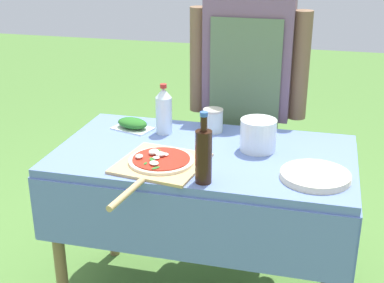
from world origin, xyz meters
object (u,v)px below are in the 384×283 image
(pizza_on_peel, at_px, (159,163))
(plate_stack, at_px, (315,176))
(mixing_tub, at_px, (258,135))
(prep_table, at_px, (204,175))
(herb_container, at_px, (132,124))
(water_bottle, at_px, (164,110))
(sauce_jar, at_px, (213,122))
(person_cook, at_px, (247,88))
(oil_bottle, at_px, (204,155))

(pizza_on_peel, xyz_separation_m, plate_stack, (0.61, 0.04, -0.00))
(mixing_tub, bearing_deg, prep_table, -161.04)
(pizza_on_peel, distance_m, herb_container, 0.45)
(plate_stack, bearing_deg, water_bottle, 154.90)
(prep_table, distance_m, sauce_jar, 0.29)
(herb_container, bearing_deg, pizza_on_peel, -56.09)
(prep_table, relative_size, herb_container, 6.16)
(sauce_jar, bearing_deg, plate_stack, -39.71)
(herb_container, height_order, plate_stack, herb_container)
(person_cook, xyz_separation_m, water_bottle, (-0.33, -0.36, -0.03))
(prep_table, xyz_separation_m, water_bottle, (-0.23, 0.17, 0.22))
(person_cook, distance_m, water_bottle, 0.49)
(water_bottle, bearing_deg, oil_bottle, -57.37)
(pizza_on_peel, xyz_separation_m, sauce_jar, (0.12, 0.44, 0.03))
(oil_bottle, xyz_separation_m, herb_container, (-0.45, 0.47, -0.08))
(prep_table, height_order, oil_bottle, oil_bottle)
(sauce_jar, bearing_deg, person_cook, 68.68)
(plate_stack, bearing_deg, oil_bottle, -161.92)
(oil_bottle, distance_m, sauce_jar, 0.54)
(person_cook, height_order, plate_stack, person_cook)
(prep_table, xyz_separation_m, plate_stack, (0.47, -0.16, 0.13))
(prep_table, distance_m, mixing_tub, 0.29)
(herb_container, bearing_deg, person_cook, 35.87)
(prep_table, bearing_deg, oil_bottle, -77.72)
(mixing_tub, bearing_deg, person_cook, 104.74)
(pizza_on_peel, height_order, herb_container, herb_container)
(herb_container, relative_size, mixing_tub, 1.34)
(plate_stack, xyz_separation_m, sauce_jar, (-0.48, 0.40, 0.04))
(person_cook, relative_size, herb_container, 7.64)
(pizza_on_peel, bearing_deg, oil_bottle, -17.05)
(person_cook, distance_m, sauce_jar, 0.32)
(plate_stack, height_order, sauce_jar, sauce_jar)
(herb_container, relative_size, plate_stack, 0.77)
(prep_table, height_order, mixing_tub, mixing_tub)
(oil_bottle, relative_size, plate_stack, 1.03)
(water_bottle, bearing_deg, pizza_on_peel, -75.87)
(mixing_tub, distance_m, sauce_jar, 0.29)
(sauce_jar, bearing_deg, pizza_on_peel, -105.75)
(pizza_on_peel, height_order, water_bottle, water_bottle)
(person_cook, distance_m, herb_container, 0.61)
(mixing_tub, relative_size, plate_stack, 0.57)
(pizza_on_peel, distance_m, oil_bottle, 0.24)
(herb_container, distance_m, sauce_jar, 0.38)
(plate_stack, bearing_deg, sauce_jar, 140.29)
(pizza_on_peel, relative_size, herb_container, 2.85)
(water_bottle, relative_size, plate_stack, 0.87)
(prep_table, relative_size, pizza_on_peel, 2.16)
(prep_table, height_order, plate_stack, plate_stack)
(water_bottle, bearing_deg, sauce_jar, 19.14)
(pizza_on_peel, xyz_separation_m, mixing_tub, (0.36, 0.27, 0.05))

